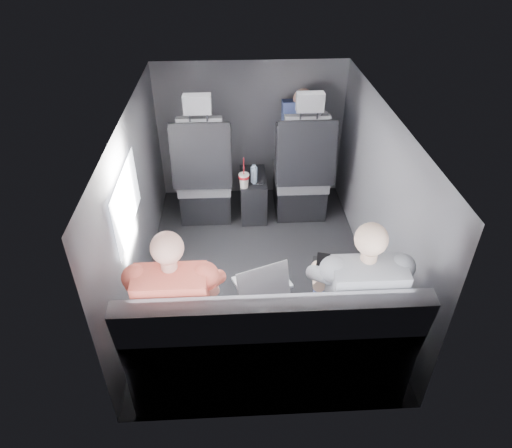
{
  "coord_description": "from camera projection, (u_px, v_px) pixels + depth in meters",
  "views": [
    {
      "loc": [
        -0.18,
        -2.85,
        2.48
      ],
      "look_at": [
        -0.02,
        -0.05,
        0.51
      ],
      "focal_mm": 32.0,
      "sensor_mm": 36.0,
      "label": 1
    }
  ],
  "objects": [
    {
      "name": "ceiling",
      "position": [
        259.0,
        115.0,
        2.99
      ],
      "size": [
        2.6,
        2.6,
        0.0
      ],
      "primitive_type": "plane",
      "rotation": [
        3.14,
        0.0,
        0.0
      ],
      "color": "#B2B2AD",
      "rests_on": "panel_back"
    },
    {
      "name": "panel_left",
      "position": [
        136.0,
        206.0,
        3.34
      ],
      "size": [
        0.02,
        2.6,
        1.35
      ],
      "primitive_type": "cube",
      "color": "#56565B",
      "rests_on": "floor"
    },
    {
      "name": "water_bottle",
      "position": [
        254.0,
        175.0,
        4.12
      ],
      "size": [
        0.06,
        0.06,
        0.18
      ],
      "color": "#A6C3E1",
      "rests_on": "center_console"
    },
    {
      "name": "laptop_silver",
      "position": [
        263.0,
        283.0,
        2.72
      ],
      "size": [
        0.38,
        0.39,
        0.23
      ],
      "color": "#B4B4B9",
      "rests_on": "rear_bench"
    },
    {
      "name": "rear_bench",
      "position": [
        269.0,
        349.0,
        2.72
      ],
      "size": [
        1.6,
        0.57,
        0.92
      ],
      "color": "#5A595E",
      "rests_on": "floor"
    },
    {
      "name": "laptop_white",
      "position": [
        187.0,
        282.0,
        2.73
      ],
      "size": [
        0.34,
        0.34,
        0.22
      ],
      "color": "white",
      "rests_on": "passenger_rear_left"
    },
    {
      "name": "laptop_black",
      "position": [
        337.0,
        271.0,
        2.82
      ],
      "size": [
        0.35,
        0.35,
        0.22
      ],
      "color": "black",
      "rests_on": "passenger_rear_right"
    },
    {
      "name": "center_console",
      "position": [
        253.0,
        195.0,
        4.37
      ],
      "size": [
        0.24,
        0.48,
        0.41
      ],
      "color": "black",
      "rests_on": "floor"
    },
    {
      "name": "soda_cup",
      "position": [
        244.0,
        180.0,
        4.06
      ],
      "size": [
        0.1,
        0.1,
        0.29
      ],
      "color": "white",
      "rests_on": "center_console"
    },
    {
      "name": "front_seat_left",
      "position": [
        205.0,
        180.0,
        4.2
      ],
      "size": [
        0.52,
        0.58,
        1.26
      ],
      "color": "black",
      "rests_on": "floor"
    },
    {
      "name": "passenger_rear_left",
      "position": [
        179.0,
        304.0,
        2.6
      ],
      "size": [
        0.48,
        0.6,
        1.19
      ],
      "color": "#333438",
      "rests_on": "rear_bench"
    },
    {
      "name": "seatbelt",
      "position": [
        307.0,
        146.0,
        3.87
      ],
      "size": [
        0.35,
        0.11,
        0.59
      ],
      "primitive_type": "cube",
      "rotation": [
        -0.14,
        0.49,
        0.0
      ],
      "color": "black",
      "rests_on": "front_seat_right"
    },
    {
      "name": "panel_back",
      "position": [
        274.0,
        338.0,
        2.32
      ],
      "size": [
        1.8,
        0.02,
        1.35
      ],
      "primitive_type": "cube",
      "color": "#56565B",
      "rests_on": "floor"
    },
    {
      "name": "floor",
      "position": [
        258.0,
        271.0,
        3.77
      ],
      "size": [
        2.6,
        2.6,
        0.0
      ],
      "primitive_type": "plane",
      "color": "black",
      "rests_on": "ground"
    },
    {
      "name": "passenger_rear_right",
      "position": [
        354.0,
        296.0,
        2.64
      ],
      "size": [
        0.49,
        0.61,
        1.2
      ],
      "color": "navy",
      "rests_on": "rear_bench"
    },
    {
      "name": "front_seat_right",
      "position": [
        301.0,
        177.0,
        4.24
      ],
      "size": [
        0.52,
        0.58,
        1.26
      ],
      "color": "black",
      "rests_on": "floor"
    },
    {
      "name": "panel_right",
      "position": [
        378.0,
        199.0,
        3.42
      ],
      "size": [
        0.02,
        2.6,
        1.35
      ],
      "primitive_type": "cube",
      "color": "#56565B",
      "rests_on": "floor"
    },
    {
      "name": "panel_front",
      "position": [
        251.0,
        131.0,
        4.44
      ],
      "size": [
        1.8,
        0.02,
        1.35
      ],
      "primitive_type": "cube",
      "color": "#56565B",
      "rests_on": "floor"
    },
    {
      "name": "passenger_front_right",
      "position": [
        301.0,
        132.0,
        4.26
      ],
      "size": [
        0.37,
        0.37,
        0.71
      ],
      "color": "navy",
      "rests_on": "front_seat_right"
    },
    {
      "name": "side_window",
      "position": [
        127.0,
        201.0,
        2.97
      ],
      "size": [
        0.02,
        0.75,
        0.42
      ],
      "primitive_type": "cube",
      "color": "white",
      "rests_on": "panel_left"
    }
  ]
}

